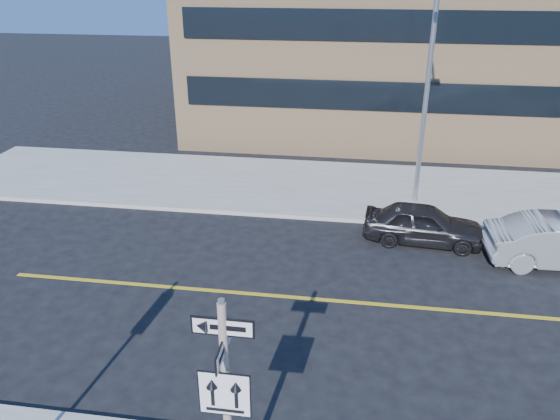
# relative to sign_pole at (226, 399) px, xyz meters

# --- Properties ---
(ground) EXTENTS (120.00, 120.00, 0.00)m
(ground) POSITION_rel_sign_pole_xyz_m (0.00, 2.51, -2.44)
(ground) COLOR black
(ground) RESTS_ON ground
(sign_pole) EXTENTS (0.92, 0.92, 4.06)m
(sign_pole) POSITION_rel_sign_pole_xyz_m (0.00, 0.00, 0.00)
(sign_pole) COLOR silver
(sign_pole) RESTS_ON near_sidewalk
(parked_car_a) EXTENTS (1.88, 3.96, 1.31)m
(parked_car_a) POSITION_rel_sign_pole_xyz_m (4.00, 10.41, -1.78)
(parked_car_a) COLOR black
(parked_car_a) RESTS_ON ground
(streetlight_a) EXTENTS (0.55, 2.25, 8.00)m
(streetlight_a) POSITION_rel_sign_pole_xyz_m (4.00, 13.27, 2.32)
(streetlight_a) COLOR gray
(streetlight_a) RESTS_ON far_sidewalk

